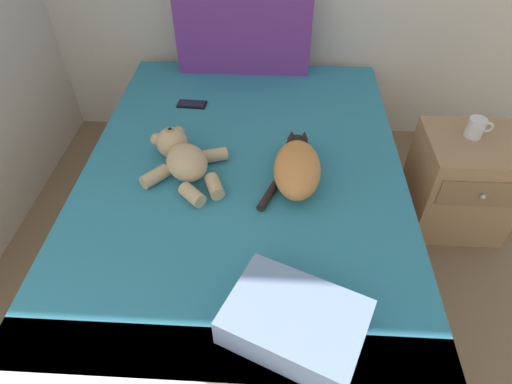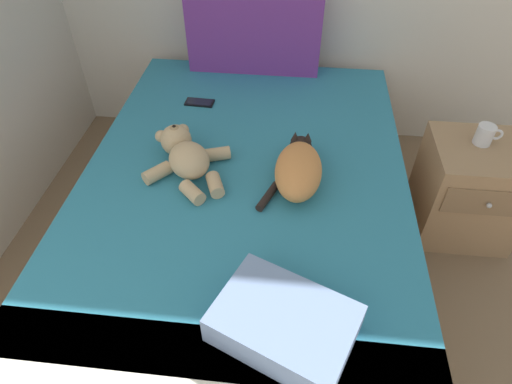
# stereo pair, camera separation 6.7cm
# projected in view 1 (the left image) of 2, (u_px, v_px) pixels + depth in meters

# --- Properties ---
(bed) EXTENTS (1.44, 2.09, 0.52)m
(bed) POSITION_uv_depth(u_px,v_px,m) (243.00, 218.00, 2.02)
(bed) COLOR #9E7A56
(bed) RESTS_ON ground_plane
(patterned_cushion) EXTENTS (0.73, 0.15, 0.43)m
(patterned_cushion) POSITION_uv_depth(u_px,v_px,m) (244.00, 33.00, 2.38)
(patterned_cushion) COLOR #72338C
(patterned_cushion) RESTS_ON bed
(cat) EXTENTS (0.26, 0.42, 0.15)m
(cat) POSITION_uv_depth(u_px,v_px,m) (297.00, 167.00, 1.77)
(cat) COLOR #D18447
(cat) RESTS_ON bed
(teddy_bear) EXTENTS (0.36, 0.44, 0.15)m
(teddy_bear) POSITION_uv_depth(u_px,v_px,m) (183.00, 158.00, 1.82)
(teddy_bear) COLOR tan
(teddy_bear) RESTS_ON bed
(cell_phone) EXTENTS (0.15, 0.08, 0.01)m
(cell_phone) POSITION_uv_depth(u_px,v_px,m) (192.00, 104.00, 2.24)
(cell_phone) COLOR black
(cell_phone) RESTS_ON bed
(throw_pillow) EXTENTS (0.48, 0.41, 0.11)m
(throw_pillow) POSITION_uv_depth(u_px,v_px,m) (295.00, 322.00, 1.27)
(throw_pillow) COLOR #728CB7
(throw_pillow) RESTS_ON bed
(nightstand) EXTENTS (0.45, 0.44, 0.52)m
(nightstand) POSITION_uv_depth(u_px,v_px,m) (460.00, 182.00, 2.19)
(nightstand) COLOR #9E7A56
(nightstand) RESTS_ON ground_plane
(mug) EXTENTS (0.12, 0.08, 0.09)m
(mug) POSITION_uv_depth(u_px,v_px,m) (476.00, 128.00, 2.01)
(mug) COLOR silver
(mug) RESTS_ON nightstand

